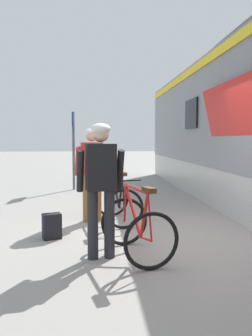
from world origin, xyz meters
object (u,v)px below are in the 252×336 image
Objects in this scene: cyclist_near_in_red at (92,166)px; backpack_on_platform at (52,226)px; cyclist_far_in_dark at (101,178)px; platform_sign_post at (73,137)px; bicycle_near_black at (117,201)px; bicycle_far_red at (137,227)px.

cyclist_near_in_red is 4.40× the size of backpack_on_platform.
cyclist_near_in_red reaches higher than backpack_on_platform.
cyclist_far_in_dark reaches higher than backpack_on_platform.
bicycle_near_black is at bearing -76.13° from platform_sign_post.
cyclist_near_in_red is 1.50× the size of bicycle_near_black.
bicycle_far_red is at bearing -57.01° from backpack_on_platform.
cyclist_far_in_dark is 1.48m from backpack_on_platform.
platform_sign_post is at bearing 98.08° from cyclist_near_in_red.
cyclist_near_in_red is at bearing 166.17° from bicycle_near_black.
cyclist_far_in_dark is at bearing -178.97° from bicycle_far_red.
platform_sign_post is (-0.73, 6.28, 0.57)m from cyclist_far_in_dark.
bicycle_near_black is 0.49× the size of platform_sign_post.
platform_sign_post is (0.02, 5.34, 1.42)m from backpack_on_platform.
bicycle_far_red is (0.47, 0.01, -0.65)m from cyclist_far_in_dark.
cyclist_far_in_dark is at bearing -99.94° from bicycle_near_black.
backpack_on_platform is at bearing -119.30° from cyclist_near_in_red.
cyclist_near_in_red is 2.23m from bicycle_far_red.
cyclist_far_in_dark is 0.80m from bicycle_far_red.
cyclist_far_in_dark is 6.35m from platform_sign_post.
platform_sign_post is at bearing 96.67° from cyclist_far_in_dark.
cyclist_near_in_red is at bearing 106.49° from bicycle_far_red.
bicycle_far_red is at bearing -73.51° from cyclist_near_in_red.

